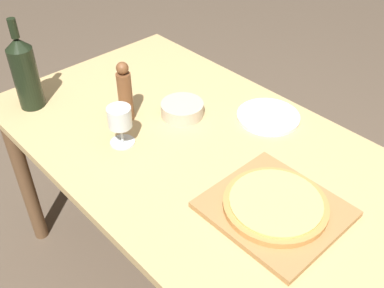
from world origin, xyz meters
TOP-DOWN VIEW (x-y plane):
  - dining_table at (0.00, 0.00)m, footprint 0.85×1.60m
  - cutting_board at (-0.05, -0.28)m, footprint 0.32×0.34m
  - pizza at (-0.05, -0.28)m, footprint 0.28×0.28m
  - wine_bottle at (-0.28, 0.64)m, footprint 0.09×0.09m
  - pepper_mill at (-0.08, 0.34)m, footprint 0.05×0.05m
  - wine_glass at (-0.18, 0.24)m, footprint 0.08×0.08m
  - small_bowl at (0.07, 0.23)m, footprint 0.15×0.15m
  - dinner_plate at (0.28, 0.01)m, footprint 0.22×0.22m

SIDE VIEW (x-z plane):
  - dining_table at x=0.00m, z-range 0.28..1.02m
  - dinner_plate at x=0.28m, z-range 0.74..0.75m
  - cutting_board at x=-0.05m, z-range 0.74..0.75m
  - small_bowl at x=0.07m, z-range 0.74..0.78m
  - pizza at x=-0.05m, z-range 0.75..0.78m
  - wine_glass at x=-0.18m, z-range 0.76..0.90m
  - pepper_mill at x=-0.08m, z-range 0.73..0.95m
  - wine_bottle at x=-0.28m, z-range 0.71..1.04m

